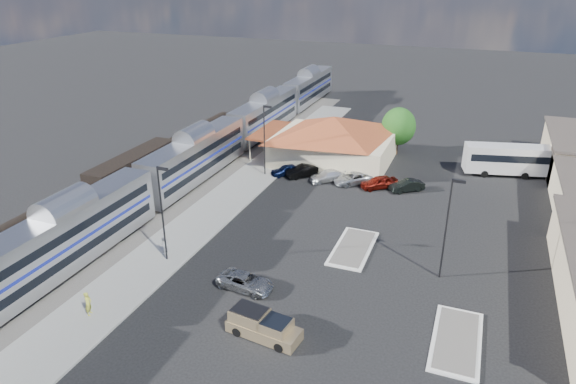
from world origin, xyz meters
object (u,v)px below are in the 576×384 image
(pickup_truck, at_px, (264,326))
(suv, at_px, (245,282))
(station_depot, at_px, (333,139))
(coach_bus, at_px, (515,159))

(pickup_truck, relative_size, suv, 1.16)
(station_depot, distance_m, coach_bus, 22.84)
(station_depot, relative_size, suv, 3.83)
(pickup_truck, relative_size, coach_bus, 0.45)
(pickup_truck, xyz_separation_m, coach_bus, (16.84, 39.52, 1.34))
(station_depot, xyz_separation_m, pickup_truck, (5.76, -36.32, -2.26))
(station_depot, distance_m, suv, 31.60)
(coach_bus, bearing_deg, pickup_truck, 143.53)
(suv, relative_size, coach_bus, 0.39)
(coach_bus, bearing_deg, suv, 135.86)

